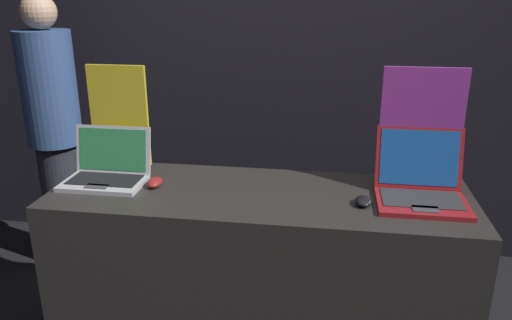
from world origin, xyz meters
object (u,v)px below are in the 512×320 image
object	(u,v)px
laptop_front	(107,170)
mouse_front	(155,182)
promo_stand_back	(420,131)
person_bystander	(55,132)
promo_stand_front	(120,120)
laptop_back	(421,185)
mouse_back	(363,201)

from	to	relation	value
laptop_front	mouse_front	distance (m)	0.24
laptop_front	promo_stand_back	world-z (taller)	promo_stand_back
laptop_front	person_bystander	world-z (taller)	person_bystander
mouse_front	promo_stand_front	world-z (taller)	promo_stand_front
laptop_front	promo_stand_back	size ratio (longest dim) A/B	0.68
laptop_back	person_bystander	distance (m)	2.15
mouse_back	person_bystander	bearing A→B (deg)	156.78
mouse_front	mouse_back	world-z (taller)	mouse_front
laptop_back	person_bystander	world-z (taller)	person_bystander
mouse_back	laptop_front	bearing A→B (deg)	175.34
promo_stand_back	person_bystander	distance (m)	2.13
laptop_front	promo_stand_front	world-z (taller)	promo_stand_front
laptop_front	laptop_back	world-z (taller)	laptop_back
person_bystander	mouse_back	bearing A→B (deg)	-23.22
mouse_front	person_bystander	size ratio (longest dim) A/B	0.06
mouse_back	person_bystander	size ratio (longest dim) A/B	0.06
laptop_back	promo_stand_back	distance (m)	0.24
mouse_front	promo_stand_back	bearing A→B (deg)	8.54
laptop_front	person_bystander	xyz separation A→B (m)	(-0.65, 0.68, -0.04)
promo_stand_back	promo_stand_front	bearing A→B (deg)	178.54
laptop_back	mouse_back	world-z (taller)	laptop_back
promo_stand_back	laptop_front	bearing A→B (deg)	-174.00
laptop_front	mouse_back	bearing A→B (deg)	-4.66
promo_stand_back	person_bystander	bearing A→B (deg)	165.37
mouse_front	person_bystander	bearing A→B (deg)	141.33
laptop_front	mouse_front	world-z (taller)	laptop_front
mouse_back	promo_stand_back	bearing A→B (deg)	45.23
laptop_front	promo_stand_front	size ratio (longest dim) A/B	0.71
laptop_front	person_bystander	bearing A→B (deg)	133.69
laptop_front	mouse_back	size ratio (longest dim) A/B	3.64
promo_stand_back	person_bystander	xyz separation A→B (m)	(-2.04, 0.53, -0.24)
promo_stand_back	person_bystander	world-z (taller)	person_bystander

